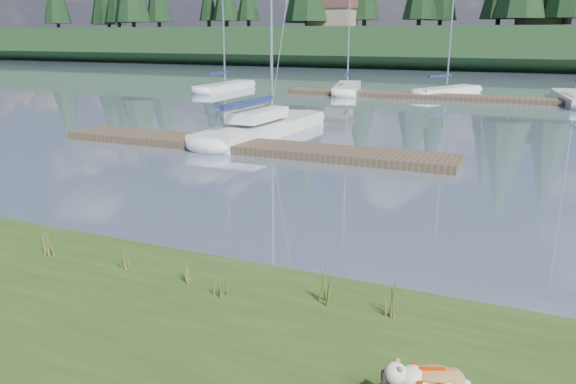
% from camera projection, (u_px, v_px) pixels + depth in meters
% --- Properties ---
extents(ground, '(200.00, 200.00, 0.00)m').
position_uv_depth(ground, '(440.00, 99.00, 38.62)').
color(ground, slate).
rests_on(ground, ground).
extents(ridge, '(200.00, 20.00, 5.00)m').
position_uv_depth(ridge, '(493.00, 48.00, 75.84)').
color(ridge, '#183118').
rests_on(ridge, ground).
extents(bulldog, '(0.95, 0.62, 0.56)m').
position_uv_depth(bulldog, '(431.00, 381.00, 6.06)').
color(bulldog, silver).
rests_on(bulldog, bank).
extents(sailboat_main, '(2.52, 9.97, 14.09)m').
position_uv_depth(sailboat_main, '(271.00, 123.00, 25.42)').
color(sailboat_main, white).
rests_on(sailboat_main, ground).
extents(dock_near, '(16.00, 2.00, 0.30)m').
position_uv_depth(dock_near, '(246.00, 146.00, 21.62)').
color(dock_near, '#4C3D2C').
rests_on(dock_near, ground).
extents(dock_far, '(26.00, 2.20, 0.30)m').
position_uv_depth(dock_far, '(470.00, 98.00, 37.81)').
color(dock_far, '#4C3D2C').
rests_on(dock_far, ground).
extents(sailboat_bg_0, '(1.64, 8.10, 11.72)m').
position_uv_depth(sailboat_bg_0, '(230.00, 85.00, 45.06)').
color(sailboat_bg_0, white).
rests_on(sailboat_bg_0, ground).
extents(sailboat_bg_1, '(3.75, 8.83, 12.86)m').
position_uv_depth(sailboat_bg_1, '(348.00, 87.00, 43.95)').
color(sailboat_bg_1, white).
rests_on(sailboat_bg_1, ground).
extents(sailboat_bg_2, '(4.68, 7.17, 11.09)m').
position_uv_depth(sailboat_bg_2, '(452.00, 90.00, 41.39)').
color(sailboat_bg_2, white).
rests_on(sailboat_bg_2, ground).
extents(sailboat_bg_3, '(3.06, 9.55, 13.64)m').
position_uv_depth(sailboat_bg_3, '(573.00, 97.00, 37.05)').
color(sailboat_bg_3, white).
rests_on(sailboat_bg_3, ground).
extents(weed_0, '(0.17, 0.14, 0.62)m').
position_uv_depth(weed_0, '(122.00, 254.00, 9.79)').
color(weed_0, '#475B23').
rests_on(weed_0, bank).
extents(weed_1, '(0.17, 0.14, 0.46)m').
position_uv_depth(weed_1, '(188.00, 271.00, 9.25)').
color(weed_1, '#475B23').
rests_on(weed_1, bank).
extents(weed_2, '(0.17, 0.14, 0.74)m').
position_uv_depth(weed_2, '(327.00, 285.00, 8.48)').
color(weed_2, '#475B23').
rests_on(weed_2, bank).
extents(weed_3, '(0.17, 0.14, 0.66)m').
position_uv_depth(weed_3, '(48.00, 241.00, 10.36)').
color(weed_3, '#475B23').
rests_on(weed_3, bank).
extents(weed_4, '(0.17, 0.14, 0.52)m').
position_uv_depth(weed_4, '(219.00, 283.00, 8.75)').
color(weed_4, '#475B23').
rests_on(weed_4, bank).
extents(weed_5, '(0.17, 0.14, 0.72)m').
position_uv_depth(weed_5, '(393.00, 297.00, 8.11)').
color(weed_5, '#475B23').
rests_on(weed_5, bank).
extents(mud_lip, '(60.00, 0.50, 0.14)m').
position_uv_depth(mud_lip, '(173.00, 264.00, 10.75)').
color(mud_lip, '#33281C').
rests_on(mud_lip, ground).
extents(house_0, '(6.30, 5.30, 4.65)m').
position_uv_depth(house_0, '(333.00, 12.00, 80.39)').
color(house_0, gray).
rests_on(house_0, ridge).
extents(house_1, '(6.30, 5.30, 4.65)m').
position_uv_depth(house_1, '(546.00, 9.00, 70.45)').
color(house_1, gray).
rests_on(house_1, ridge).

